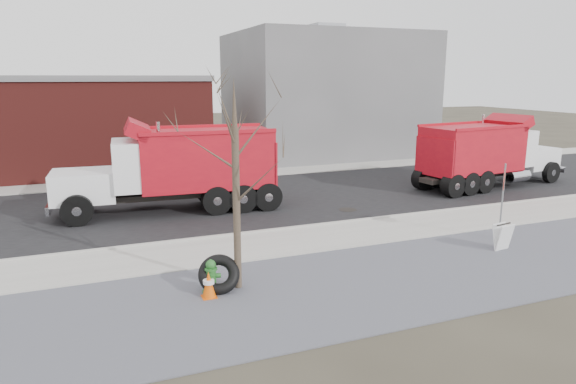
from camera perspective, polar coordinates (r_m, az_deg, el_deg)
name	(u,v)px	position (r m, az deg, el deg)	size (l,w,h in m)	color
ground	(312,243)	(16.50, 2.69, -5.65)	(120.00, 120.00, 0.00)	#383328
gravel_verge	(368,282)	(13.58, 8.85, -9.86)	(60.00, 5.00, 0.03)	slate
sidewalk	(309,240)	(16.70, 2.34, -5.30)	(60.00, 2.50, 0.06)	#9E9B93
curb	(294,228)	(17.84, 0.64, -4.03)	(60.00, 0.15, 0.11)	#9E9B93
road	(252,200)	(22.17, -4.01, -0.84)	(60.00, 9.40, 0.02)	black
far_sidewalk	(220,176)	(27.53, -7.61, 1.79)	(60.00, 2.00, 0.06)	#9E9B93
building_grey	(325,94)	(35.80, 4.10, 10.77)	(12.00, 10.00, 8.00)	slate
building_brick	(14,125)	(31.56, -28.14, 6.61)	(20.20, 8.20, 5.30)	maroon
bare_tree	(235,158)	(12.26, -5.86, 3.74)	(3.20, 3.20, 5.20)	#382D23
fire_hydrant	(211,278)	(12.83, -8.53, -9.40)	(0.49, 0.48, 0.86)	#2C7430
truck_tire	(219,274)	(12.86, -7.68, -9.06)	(1.17, 1.02, 0.99)	black
stop_sign	(503,188)	(17.74, 22.82, 0.44)	(0.51, 0.49, 2.51)	gray
sandwich_board	(503,237)	(16.93, 22.74, -4.60)	(0.65, 0.46, 0.83)	white
traffic_cone_near	(209,285)	(12.58, -8.80, -10.16)	(0.35, 0.35, 0.67)	#E45307
dump_truck_red_a	(487,151)	(26.25, 21.26, 4.23)	(8.41, 3.28, 3.36)	black
dump_truck_red_b	(178,165)	(20.38, -12.14, 2.93)	(8.58, 2.97, 3.59)	black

